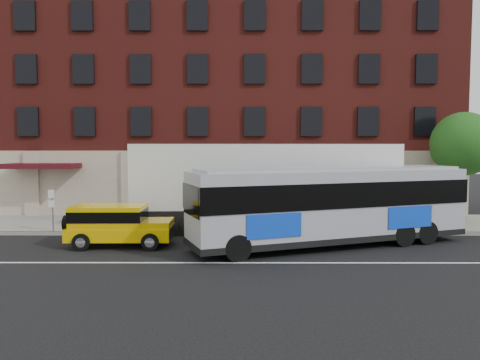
{
  "coord_description": "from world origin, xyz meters",
  "views": [
    {
      "loc": [
        0.94,
        -16.34,
        4.31
      ],
      "look_at": [
        0.87,
        5.5,
        2.78
      ],
      "focal_mm": 34.08,
      "sensor_mm": 36.0,
      "label": 1
    }
  ],
  "objects_px": {
    "sign_pole": "(52,206)",
    "street_tree": "(464,146)",
    "shipping_container": "(265,188)",
    "city_bus": "(332,203)",
    "yellow_suv": "(116,223)"
  },
  "relations": [
    {
      "from": "sign_pole",
      "to": "yellow_suv",
      "type": "relative_size",
      "value": 0.53
    },
    {
      "from": "sign_pole",
      "to": "shipping_container",
      "type": "bearing_deg",
      "value": 5.86
    },
    {
      "from": "shipping_container",
      "to": "street_tree",
      "type": "bearing_deg",
      "value": 11.15
    },
    {
      "from": "street_tree",
      "to": "city_bus",
      "type": "height_order",
      "value": "street_tree"
    },
    {
      "from": "yellow_suv",
      "to": "shipping_container",
      "type": "distance_m",
      "value": 7.83
    },
    {
      "from": "sign_pole",
      "to": "yellow_suv",
      "type": "height_order",
      "value": "sign_pole"
    },
    {
      "from": "shipping_container",
      "to": "city_bus",
      "type": "bearing_deg",
      "value": -53.77
    },
    {
      "from": "yellow_suv",
      "to": "shipping_container",
      "type": "height_order",
      "value": "shipping_container"
    },
    {
      "from": "street_tree",
      "to": "city_bus",
      "type": "bearing_deg",
      "value": -145.26
    },
    {
      "from": "sign_pole",
      "to": "street_tree",
      "type": "height_order",
      "value": "street_tree"
    },
    {
      "from": "sign_pole",
      "to": "city_bus",
      "type": "distance_m",
      "value": 13.67
    },
    {
      "from": "city_bus",
      "to": "shipping_container",
      "type": "height_order",
      "value": "shipping_container"
    },
    {
      "from": "city_bus",
      "to": "sign_pole",
      "type": "bearing_deg",
      "value": 168.8
    },
    {
      "from": "yellow_suv",
      "to": "shipping_container",
      "type": "bearing_deg",
      "value": 29.61
    },
    {
      "from": "city_bus",
      "to": "yellow_suv",
      "type": "height_order",
      "value": "city_bus"
    }
  ]
}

